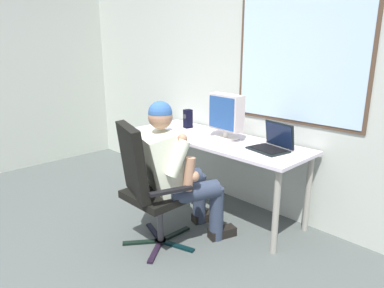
# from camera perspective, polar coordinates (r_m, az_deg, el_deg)

# --- Properties ---
(wall_rear) EXTENTS (5.93, 0.08, 2.82)m
(wall_rear) POSITION_cam_1_polar(r_m,az_deg,el_deg) (3.37, 12.32, 12.41)
(wall_rear) COLOR #B6BDB2
(wall_rear) RESTS_ON ground
(desk) EXTENTS (1.85, 0.64, 0.74)m
(desk) POSITION_cam_1_polar(r_m,az_deg,el_deg) (3.37, 3.98, -0.36)
(desk) COLOR gray
(desk) RESTS_ON ground
(office_chair) EXTENTS (0.64, 0.65, 1.03)m
(office_chair) POSITION_cam_1_polar(r_m,az_deg,el_deg) (2.77, -7.54, -6.01)
(office_chair) COLOR black
(office_chair) RESTS_ON ground
(person_seated) EXTENTS (0.65, 0.85, 1.20)m
(person_seated) POSITION_cam_1_polar(r_m,az_deg,el_deg) (2.84, -2.60, -4.16)
(person_seated) COLOR #2D374B
(person_seated) RESTS_ON ground
(crt_monitor) EXTENTS (0.37, 0.20, 0.43)m
(crt_monitor) POSITION_cam_1_polar(r_m,az_deg,el_deg) (3.27, 5.60, 5.01)
(crt_monitor) COLOR beige
(crt_monitor) RESTS_ON desk
(laptop) EXTENTS (0.36, 0.32, 0.23)m
(laptop) POSITION_cam_1_polar(r_m,az_deg,el_deg) (3.03, 13.19, 0.21)
(laptop) COLOR black
(laptop) RESTS_ON desk
(wine_glass) EXTENTS (0.08, 0.08, 0.15)m
(wine_glass) POSITION_cam_1_polar(r_m,az_deg,el_deg) (3.62, -4.20, 3.81)
(wine_glass) COLOR silver
(wine_glass) RESTS_ON desk
(desk_speaker) EXTENTS (0.08, 0.09, 0.20)m
(desk_speaker) POSITION_cam_1_polar(r_m,az_deg,el_deg) (3.75, -0.69, 4.19)
(desk_speaker) COLOR black
(desk_speaker) RESTS_ON desk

